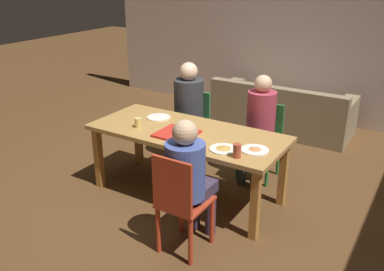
{
  "coord_description": "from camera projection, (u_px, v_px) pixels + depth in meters",
  "views": [
    {
      "loc": [
        2.14,
        -3.36,
        2.32
      ],
      "look_at": [
        0.0,
        0.1,
        0.66
      ],
      "focal_mm": 38.95,
      "sensor_mm": 36.0,
      "label": 1
    }
  ],
  "objects": [
    {
      "name": "plate_0",
      "position": [
        255.0,
        150.0,
        3.82
      ],
      "size": [
        0.26,
        0.26,
        0.03
      ],
      "color": "white",
      "rests_on": "dining_table"
    },
    {
      "name": "person_1",
      "position": [
        189.0,
        174.0,
        3.48
      ],
      "size": [
        0.34,
        0.51,
        1.2
      ],
      "color": "#3C2F45",
      "rests_on": "ground"
    },
    {
      "name": "couch",
      "position": [
        281.0,
        113.0,
        6.24
      ],
      "size": [
        2.03,
        0.81,
        0.74
      ],
      "color": "#8A7758",
      "rests_on": "ground"
    },
    {
      "name": "plate_2",
      "position": [
        159.0,
        117.0,
        4.64
      ],
      "size": [
        0.26,
        0.26,
        0.01
      ],
      "color": "white",
      "rests_on": "dining_table"
    },
    {
      "name": "pizza_box_0",
      "position": [
        177.0,
        134.0,
        4.17
      ],
      "size": [
        0.38,
        0.38,
        0.02
      ],
      "color": "red",
      "rests_on": "dining_table"
    },
    {
      "name": "drinking_glass_0",
      "position": [
        138.0,
        123.0,
        4.36
      ],
      "size": [
        0.07,
        0.07,
        0.1
      ],
      "primitive_type": "cylinder",
      "color": "#DFC665",
      "rests_on": "dining_table"
    },
    {
      "name": "dining_table",
      "position": [
        187.0,
        138.0,
        4.31
      ],
      "size": [
        2.05,
        0.87,
        0.75
      ],
      "color": "#AF8143",
      "rests_on": "ground"
    },
    {
      "name": "chair_2",
      "position": [
        192.0,
        122.0,
        5.27
      ],
      "size": [
        0.38,
        0.44,
        0.86
      ],
      "color": "#337140",
      "rests_on": "ground"
    },
    {
      "name": "back_wall",
      "position": [
        294.0,
        26.0,
        6.49
      ],
      "size": [
        6.73,
        0.12,
        2.9
      ],
      "primitive_type": "cube",
      "color": "beige",
      "rests_on": "ground"
    },
    {
      "name": "chair_1",
      "position": [
        180.0,
        202.0,
        3.45
      ],
      "size": [
        0.39,
        0.42,
        0.94
      ],
      "color": "#AE361E",
      "rests_on": "ground"
    },
    {
      "name": "person_2",
      "position": [
        187.0,
        105.0,
        5.07
      ],
      "size": [
        0.36,
        0.53,
        1.26
      ],
      "color": "#3D434C",
      "rests_on": "ground"
    },
    {
      "name": "chair_0",
      "position": [
        262.0,
        136.0,
        4.83
      ],
      "size": [
        0.42,
        0.4,
        0.86
      ],
      "color": "#287334",
      "rests_on": "ground"
    },
    {
      "name": "person_0",
      "position": [
        259.0,
        120.0,
        4.64
      ],
      "size": [
        0.32,
        0.48,
        1.23
      ],
      "color": "#2B3E44",
      "rests_on": "ground"
    },
    {
      "name": "drinking_glass_1",
      "position": [
        237.0,
        151.0,
        3.66
      ],
      "size": [
        0.07,
        0.07,
        0.13
      ],
      "primitive_type": "cylinder",
      "color": "#B24730",
      "rests_on": "dining_table"
    },
    {
      "name": "plate_1",
      "position": [
        223.0,
        149.0,
        3.84
      ],
      "size": [
        0.26,
        0.26,
        0.03
      ],
      "color": "white",
      "rests_on": "dining_table"
    },
    {
      "name": "ground_plane",
      "position": [
        187.0,
        194.0,
        4.56
      ],
      "size": [
        20.0,
        20.0,
        0.0
      ],
      "primitive_type": "plane",
      "color": "brown"
    }
  ]
}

